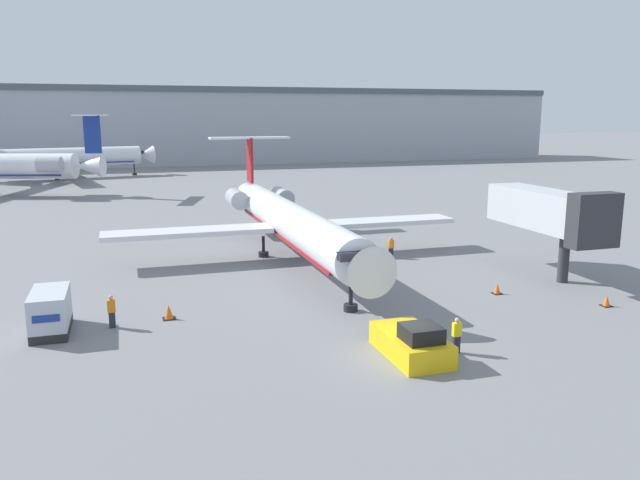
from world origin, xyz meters
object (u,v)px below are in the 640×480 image
traffic_cone_mid (607,301)px  traffic_cone_left (169,312)px  pushback_tug (412,343)px  airplane_parked_far_left (59,157)px  airplane_main (288,219)px  jet_bridge (549,211)px  traffic_cone_right (497,289)px  worker_by_wing (391,247)px  worker_near_tug (457,335)px  worker_on_apron (112,311)px  luggage_cart (50,312)px

traffic_cone_mid → traffic_cone_left: bearing=167.8°
pushback_tug → airplane_parked_far_left: airplane_parked_far_left is taller
airplane_parked_far_left → airplane_main: bearing=-72.6°
traffic_cone_left → jet_bridge: size_ratio=0.08×
pushback_tug → airplane_parked_far_left: (-22.46, 91.77, 3.01)m
traffic_cone_left → airplane_parked_far_left: 83.97m
pushback_tug → traffic_cone_right: size_ratio=6.67×
airplane_main → pushback_tug: airplane_main is taller
worker_by_wing → traffic_cone_mid: size_ratio=2.60×
traffic_cone_right → traffic_cone_mid: traffic_cone_right is taller
worker_near_tug → worker_by_wing: worker_near_tug is taller
worker_near_tug → worker_by_wing: bearing=74.9°
worker_on_apron → traffic_cone_left: (2.89, 0.56, -0.54)m
traffic_cone_right → jet_bridge: (5.68, 2.92, 4.12)m
worker_by_wing → traffic_cone_left: worker_by_wing is taller
airplane_parked_far_left → traffic_cone_mid: bearing=-67.5°
worker_on_apron → jet_bridge: 28.53m
airplane_main → traffic_cone_right: size_ratio=49.01×
airplane_parked_far_left → jet_bridge: airplane_parked_far_left is taller
airplane_main → worker_by_wing: bearing=-18.8°
airplane_main → jet_bridge: 18.77m
pushback_tug → traffic_cone_mid: pushback_tug is taller
luggage_cart → worker_near_tug: 20.10m
pushback_tug → worker_on_apron: (-13.06, 8.21, 0.26)m
worker_near_tug → jet_bridge: (13.02, 10.81, 3.55)m
luggage_cart → jet_bridge: jet_bridge is taller
pushback_tug → traffic_cone_mid: 14.48m
traffic_cone_mid → jet_bridge: 8.22m
traffic_cone_mid → jet_bridge: bearing=81.0°
worker_by_wing → airplane_parked_far_left: airplane_parked_far_left is taller
airplane_main → luggage_cart: size_ratio=8.94×
worker_near_tug → traffic_cone_mid: 12.51m
traffic_cone_mid → jet_bridge: jet_bridge is taller
worker_near_tug → pushback_tug: bearing=172.8°
worker_by_wing → worker_on_apron: 22.78m
pushback_tug → luggage_cart: 18.07m
luggage_cart → traffic_cone_mid: size_ratio=5.85×
worker_near_tug → airplane_parked_far_left: 95.31m
traffic_cone_mid → airplane_parked_far_left: 95.56m
airplane_main → worker_on_apron: (-12.79, -12.92, -2.08)m
worker_by_wing → worker_on_apron: (-20.28, -10.38, 0.06)m
traffic_cone_left → worker_near_tug: bearing=-36.3°
worker_by_wing → traffic_cone_right: worker_by_wing is taller
worker_by_wing → traffic_cone_right: 11.21m
luggage_cart → traffic_cone_right: luggage_cart is taller
airplane_parked_far_left → worker_by_wing: bearing=-67.9°
pushback_tug → jet_bridge: size_ratio=0.44×
pushback_tug → traffic_cone_left: pushback_tug is taller
pushback_tug → airplane_parked_far_left: size_ratio=0.14×
airplane_main → worker_by_wing: (7.49, -2.54, -2.14)m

